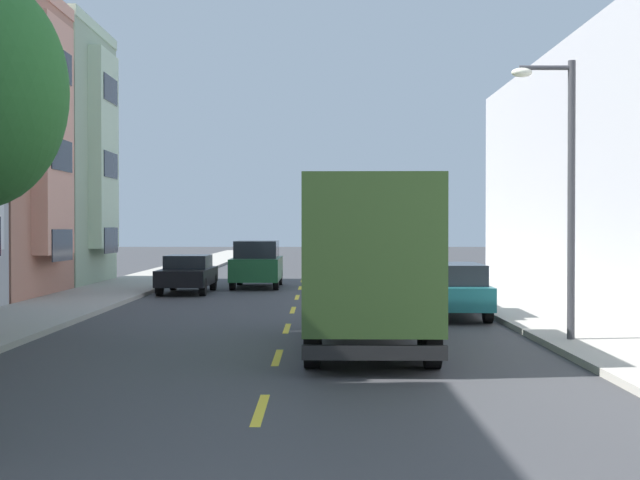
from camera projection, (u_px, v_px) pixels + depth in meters
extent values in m
plane|color=#38383A|center=(295.00, 291.00, 35.49)|extent=(160.00, 160.00, 0.00)
cube|color=#A39E93|center=(100.00, 293.00, 33.46)|extent=(3.20, 120.00, 0.14)
cube|color=#A39E93|center=(487.00, 293.00, 33.53)|extent=(3.20, 120.00, 0.14)
cube|color=yellow|center=(256.00, 409.00, 12.50)|extent=(0.14, 2.20, 0.01)
cube|color=yellow|center=(273.00, 357.00, 17.50)|extent=(0.14, 2.20, 0.01)
cube|color=yellow|center=(283.00, 328.00, 22.50)|extent=(0.14, 2.20, 0.01)
cube|color=yellow|center=(289.00, 310.00, 27.50)|extent=(0.14, 2.20, 0.01)
cube|color=yellow|center=(293.00, 297.00, 32.49)|extent=(0.14, 2.20, 0.01)
cube|color=yellow|center=(296.00, 288.00, 37.49)|extent=(0.14, 2.20, 0.01)
cube|color=yellow|center=(298.00, 281.00, 42.49)|extent=(0.14, 2.20, 0.01)
cube|color=yellow|center=(300.00, 275.00, 47.49)|extent=(0.14, 2.20, 0.01)
cube|color=yellow|center=(302.00, 270.00, 52.49)|extent=(0.14, 2.20, 0.01)
cube|color=#E19B83|center=(49.00, 137.00, 31.62)|extent=(0.55, 3.24, 8.12)
cube|color=#1E232D|center=(58.00, 245.00, 31.67)|extent=(0.04, 2.46, 1.10)
cube|color=#1E232D|center=(58.00, 155.00, 31.63)|extent=(0.04, 2.46, 1.10)
cube|color=#1E232D|center=(57.00, 65.00, 31.58)|extent=(0.04, 2.46, 1.10)
cube|color=beige|center=(87.00, 29.00, 38.94)|extent=(0.60, 7.20, 0.44)
cube|color=beige|center=(100.00, 150.00, 39.02)|extent=(0.55, 3.24, 8.37)
cube|color=#1E232D|center=(107.00, 240.00, 39.07)|extent=(0.04, 2.46, 1.10)
cube|color=#1E232D|center=(107.00, 165.00, 39.03)|extent=(0.04, 2.46, 1.10)
cube|color=#1E232D|center=(106.00, 90.00, 38.98)|extent=(0.04, 2.46, 1.10)
cylinder|color=#38383D|center=(567.00, 200.00, 19.22)|extent=(0.16, 0.16, 5.85)
cylinder|color=#38383D|center=(541.00, 68.00, 19.18)|extent=(1.10, 0.10, 0.10)
ellipsoid|color=silver|center=(517.00, 73.00, 19.18)|extent=(0.44, 0.28, 0.20)
cube|color=#2D471E|center=(365.00, 251.00, 17.78)|extent=(2.53, 5.74, 2.75)
cube|color=#2D471E|center=(360.00, 258.00, 21.78)|extent=(2.35, 1.95, 2.20)
cube|color=black|center=(359.00, 237.00, 22.67)|extent=(2.02, 0.13, 0.97)
cube|color=black|center=(370.00, 353.00, 15.04)|extent=(2.40, 0.21, 0.24)
cylinder|color=black|center=(404.00, 312.00, 21.83)|extent=(0.30, 0.97, 0.96)
cylinder|color=black|center=(316.00, 311.00, 21.87)|extent=(0.30, 0.97, 0.96)
cylinder|color=black|center=(428.00, 341.00, 16.14)|extent=(0.30, 0.97, 0.96)
cylinder|color=black|center=(308.00, 341.00, 16.18)|extent=(0.30, 0.97, 0.96)
cylinder|color=black|center=(422.00, 334.00, 17.24)|extent=(0.30, 0.97, 0.96)
cylinder|color=black|center=(310.00, 334.00, 17.28)|extent=(0.30, 0.97, 0.96)
cube|color=#AD1E1E|center=(370.00, 254.00, 60.49)|extent=(2.10, 5.34, 0.80)
cube|color=black|center=(370.00, 243.00, 61.65)|extent=(1.79, 1.62, 0.60)
cylinder|color=black|center=(382.00, 259.00, 62.29)|extent=(0.23, 0.66, 0.66)
cylinder|color=black|center=(356.00, 259.00, 62.31)|extent=(0.23, 0.66, 0.66)
cylinder|color=black|center=(385.00, 261.00, 58.68)|extent=(0.23, 0.66, 0.66)
cylinder|color=black|center=(358.00, 261.00, 58.71)|extent=(0.23, 0.66, 0.66)
cube|color=silver|center=(397.00, 271.00, 38.54)|extent=(1.81, 4.03, 0.62)
cube|color=black|center=(398.00, 258.00, 38.05)|extent=(1.56, 1.71, 0.55)
cylinder|color=black|center=(411.00, 277.00, 39.92)|extent=(0.23, 0.66, 0.66)
cylinder|color=black|center=(376.00, 277.00, 39.89)|extent=(0.23, 0.66, 0.66)
cylinder|color=black|center=(419.00, 280.00, 37.20)|extent=(0.23, 0.66, 0.66)
cylinder|color=black|center=(382.00, 280.00, 37.17)|extent=(0.23, 0.66, 0.66)
cube|color=#195B60|center=(445.00, 294.00, 25.41)|extent=(1.93, 4.74, 0.62)
cube|color=black|center=(447.00, 274.00, 25.02)|extent=(1.67, 2.86, 0.55)
cylinder|color=black|center=(466.00, 300.00, 26.99)|extent=(0.24, 0.67, 0.66)
cylinder|color=black|center=(412.00, 300.00, 27.03)|extent=(0.24, 0.67, 0.66)
cylinder|color=black|center=(483.00, 310.00, 23.80)|extent=(0.24, 0.67, 0.66)
cylinder|color=black|center=(422.00, 310.00, 23.83)|extent=(0.24, 0.67, 0.66)
cube|color=black|center=(183.00, 276.00, 34.64)|extent=(1.82, 4.51, 0.60)
cube|color=black|center=(184.00, 262.00, 34.85)|extent=(1.59, 2.17, 0.50)
cylinder|color=black|center=(155.00, 287.00, 33.11)|extent=(0.22, 0.66, 0.66)
cylinder|color=black|center=(199.00, 287.00, 33.11)|extent=(0.22, 0.66, 0.66)
cylinder|color=black|center=(169.00, 282.00, 36.17)|extent=(0.22, 0.66, 0.66)
cylinder|color=black|center=(209.00, 282.00, 36.17)|extent=(0.22, 0.66, 0.66)
cube|color=#194C28|center=(253.00, 269.00, 37.88)|extent=(1.95, 4.80, 0.90)
cube|color=black|center=(253.00, 249.00, 37.87)|extent=(1.72, 2.78, 0.70)
cylinder|color=black|center=(228.00, 282.00, 36.25)|extent=(0.22, 0.66, 0.66)
cylinder|color=black|center=(272.00, 282.00, 36.26)|extent=(0.22, 0.66, 0.66)
cylinder|color=black|center=(235.00, 277.00, 39.52)|extent=(0.22, 0.66, 0.66)
cylinder|color=black|center=(275.00, 277.00, 39.53)|extent=(0.22, 0.66, 0.66)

